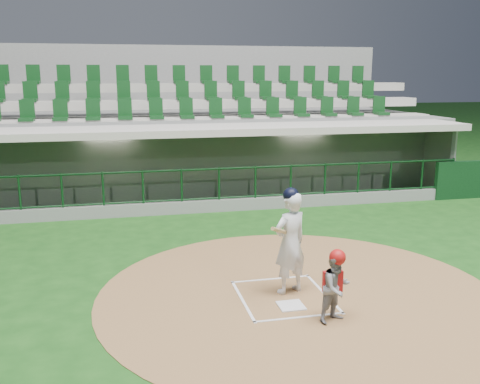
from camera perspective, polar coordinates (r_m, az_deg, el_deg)
The scene contains 8 objects.
ground at distance 9.94m, azimuth 4.18°, elevation -10.48°, with size 120.00×120.00×0.00m, color #133F12.
dirt_circle at distance 9.85m, azimuth 6.22°, elevation -10.71°, with size 7.20×7.20×0.01m, color brown.
home_plate at distance 9.32m, azimuth 5.45°, elevation -11.97°, with size 0.43×0.43×0.02m, color silver.
batter_box_chalk at distance 9.67m, azimuth 4.70°, elevation -11.06°, with size 1.55×1.80×0.01m.
dugout_structure at distance 17.05m, azimuth -3.25°, elevation 2.58°, with size 16.40×3.70×3.00m.
seating_deck at distance 19.99m, azimuth -4.87°, elevation 5.37°, with size 17.00×6.72×5.15m.
batter at distance 9.55m, azimuth 5.35°, elevation -5.24°, with size 0.94×0.97×1.93m.
catcher at distance 8.69m, azimuth 10.22°, elevation -9.81°, with size 0.66×0.60×1.19m.
Camera 1 is at (-2.70, -8.75, 3.86)m, focal length 40.00 mm.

